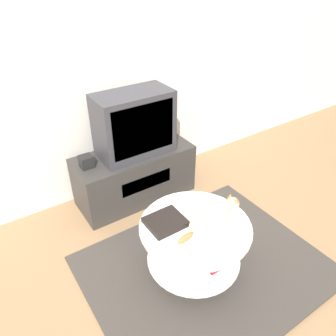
% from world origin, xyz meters
% --- Properties ---
extents(ground_plane, '(12.00, 12.00, 0.00)m').
position_xyz_m(ground_plane, '(0.00, 0.00, 0.00)').
color(ground_plane, '#93704C').
extents(wall_back, '(8.00, 0.05, 2.60)m').
position_xyz_m(wall_back, '(0.00, 1.36, 1.30)').
color(wall_back, silver).
rests_on(wall_back, ground_plane).
extents(rug, '(1.67, 1.34, 0.02)m').
position_xyz_m(rug, '(0.00, 0.00, 0.01)').
color(rug, '#3D3833').
rests_on(rug, ground_plane).
extents(tv_stand, '(1.07, 0.45, 0.48)m').
position_xyz_m(tv_stand, '(-0.00, 1.05, 0.24)').
color(tv_stand, '#33302D').
rests_on(tv_stand, ground_plane).
extents(tv, '(0.65, 0.34, 0.55)m').
position_xyz_m(tv, '(0.02, 1.05, 0.76)').
color(tv, '#333338').
rests_on(tv, tv_stand).
extents(speaker, '(0.10, 0.10, 0.10)m').
position_xyz_m(speaker, '(-0.43, 1.06, 0.53)').
color(speaker, black).
rests_on(speaker, tv_stand).
extents(coffee_table, '(0.75, 0.75, 0.42)m').
position_xyz_m(coffee_table, '(-0.09, 0.04, 0.29)').
color(coffee_table, '#B2B2B7').
rests_on(coffee_table, rug).
extents(dvd_box, '(0.25, 0.22, 0.04)m').
position_xyz_m(dvd_box, '(-0.24, 0.16, 0.46)').
color(dvd_box, black).
rests_on(dvd_box, coffee_table).
extents(cat, '(0.58, 0.21, 0.13)m').
position_xyz_m(cat, '(0.03, -0.00, 0.51)').
color(cat, beige).
rests_on(cat, coffee_table).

